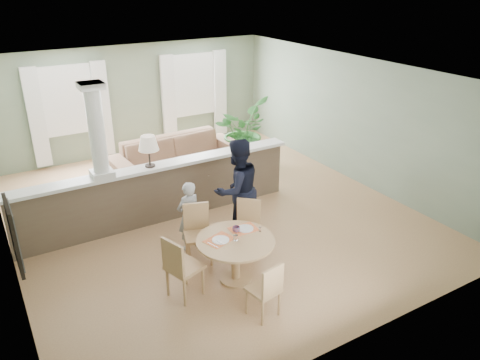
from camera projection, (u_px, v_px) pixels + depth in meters
ground at (210, 212)px, 9.08m from camera, size 8.00×8.00×0.00m
room_shell at (190, 114)px, 8.82m from camera, size 7.02×8.02×2.71m
pony_wall at (155, 186)px, 8.49m from camera, size 5.32×0.38×2.70m
sofa at (178, 158)px, 10.55m from camera, size 3.03×1.31×0.87m
houseplant at (242, 131)px, 11.27m from camera, size 1.81×1.82×1.53m
dining_table at (236, 248)px, 6.88m from camera, size 1.16×1.16×0.79m
chair_far_boy at (198, 230)px, 7.41m from camera, size 0.54×0.54×0.95m
chair_far_man at (248, 224)px, 7.62m from camera, size 0.58×0.58×0.91m
chair_near at (267, 288)px, 6.14m from camera, size 0.44×0.44×0.84m
chair_side at (180, 266)px, 6.49m from camera, size 0.55×0.55×0.97m
child_person at (189, 216)px, 7.68m from camera, size 0.49×0.37×1.21m
man_person at (237, 190)px, 7.91m from camera, size 0.94×0.77×1.80m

